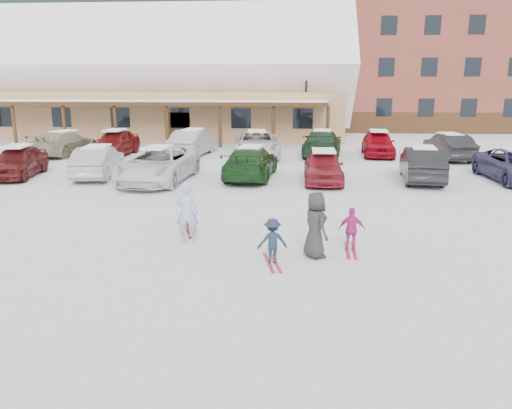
# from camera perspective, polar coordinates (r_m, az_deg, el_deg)

# --- Properties ---
(ground) EXTENTS (160.00, 160.00, 0.00)m
(ground) POSITION_cam_1_polar(r_m,az_deg,el_deg) (13.55, -1.58, -5.11)
(ground) COLOR white
(ground) RESTS_ON ground
(day_lodge) EXTENTS (29.12, 12.50, 10.38)m
(day_lodge) POSITION_cam_1_polar(r_m,az_deg,el_deg) (41.99, -10.27, 13.13)
(day_lodge) COLOR tan
(day_lodge) RESTS_ON ground
(alpine_hotel) EXTENTS (31.48, 14.01, 21.48)m
(alpine_hotel) POSITION_cam_1_polar(r_m,az_deg,el_deg) (52.53, 19.46, 17.84)
(alpine_hotel) COLOR brown
(alpine_hotel) RESTS_ON ground
(lamp_post) EXTENTS (0.50, 0.25, 5.92)m
(lamp_post) POSITION_cam_1_polar(r_m,az_deg,el_deg) (37.10, 5.74, 12.28)
(lamp_post) COLOR black
(lamp_post) RESTS_ON ground
(conifer_2) EXTENTS (5.28, 5.28, 12.24)m
(conifer_2) POSITION_cam_1_polar(r_m,az_deg,el_deg) (63.11, -26.47, 14.78)
(conifer_2) COLOR black
(conifer_2) RESTS_ON ground
(conifer_3) EXTENTS (3.96, 3.96, 9.18)m
(conifer_3) POSITION_cam_1_polar(r_m,az_deg,el_deg) (56.94, 9.24, 14.53)
(conifer_3) COLOR black
(conifer_3) RESTS_ON ground
(adult_skier) EXTENTS (0.66, 0.45, 1.76)m
(adult_skier) POSITION_cam_1_polar(r_m,az_deg,el_deg) (13.95, -7.88, -0.90)
(adult_skier) COLOR #9BAEDB
(adult_skier) RESTS_ON ground
(toddler_red) EXTENTS (0.44, 0.36, 0.83)m
(toddler_red) POSITION_cam_1_polar(r_m,az_deg,el_deg) (14.48, -8.16, -2.26)
(toddler_red) COLOR red
(toddler_red) RESTS_ON ground
(child_navy) EXTENTS (0.82, 0.57, 1.15)m
(child_navy) POSITION_cam_1_polar(r_m,az_deg,el_deg) (12.35, 1.88, -4.21)
(child_navy) COLOR #18253A
(child_navy) RESTS_ON ground
(skis_child_navy) EXTENTS (0.48, 1.41, 0.03)m
(skis_child_navy) POSITION_cam_1_polar(r_m,az_deg,el_deg) (12.54, 1.86, -6.65)
(skis_child_navy) COLOR #A81841
(skis_child_navy) RESTS_ON ground
(child_magenta) EXTENTS (0.72, 0.33, 1.20)m
(child_magenta) POSITION_cam_1_polar(r_m,az_deg,el_deg) (13.46, 10.88, -2.82)
(child_magenta) COLOR #BE297F
(child_magenta) RESTS_ON ground
(skis_child_magenta) EXTENTS (0.27, 1.41, 0.03)m
(skis_child_magenta) POSITION_cam_1_polar(r_m,az_deg,el_deg) (13.63, 10.77, -5.18)
(skis_child_magenta) COLOR #A81841
(skis_child_magenta) RESTS_ON ground
(bystander_dark) EXTENTS (0.88, 1.00, 1.72)m
(bystander_dark) POSITION_cam_1_polar(r_m,az_deg,el_deg) (12.78, 6.80, -2.35)
(bystander_dark) COLOR #2A292C
(bystander_dark) RESTS_ON ground
(parked_car_0) EXTENTS (2.32, 4.50, 1.46)m
(parked_car_0) POSITION_cam_1_polar(r_m,az_deg,el_deg) (26.04, -25.55, 4.46)
(parked_car_0) COLOR #581617
(parked_car_0) RESTS_ON ground
(parked_car_1) EXTENTS (2.05, 4.57, 1.46)m
(parked_car_1) POSITION_cam_1_polar(r_m,az_deg,el_deg) (24.56, -17.62, 4.67)
(parked_car_1) COLOR #A3A2A7
(parked_car_1) RESTS_ON ground
(parked_car_2) EXTENTS (3.03, 5.81, 1.56)m
(parked_car_2) POSITION_cam_1_polar(r_m,az_deg,el_deg) (22.74, -11.12, 4.50)
(parked_car_2) COLOR white
(parked_car_2) RESTS_ON ground
(parked_car_3) EXTENTS (2.47, 5.22, 1.47)m
(parked_car_3) POSITION_cam_1_polar(r_m,az_deg,el_deg) (23.17, -0.60, 4.82)
(parked_car_3) COLOR #163B17
(parked_car_3) RESTS_ON ground
(parked_car_4) EXTENTS (1.73, 4.21, 1.43)m
(parked_car_4) POSITION_cam_1_polar(r_m,az_deg,el_deg) (22.48, 7.69, 4.35)
(parked_car_4) COLOR maroon
(parked_car_4) RESTS_ON ground
(parked_car_5) EXTENTS (2.19, 4.81, 1.53)m
(parked_car_5) POSITION_cam_1_polar(r_m,az_deg,el_deg) (23.73, 18.44, 4.39)
(parked_car_5) COLOR black
(parked_car_5) RESTS_ON ground
(parked_car_7) EXTENTS (2.84, 5.31, 1.46)m
(parked_car_7) POSITION_cam_1_polar(r_m,az_deg,el_deg) (32.58, -20.99, 6.56)
(parked_car_7) COLOR #9B9677
(parked_car_7) RESTS_ON ground
(parked_car_8) EXTENTS (2.00, 4.60, 1.54)m
(parked_car_8) POSITION_cam_1_polar(r_m,az_deg,el_deg) (31.47, -15.76, 6.80)
(parked_car_8) COLOR maroon
(parked_car_8) RESTS_ON ground
(parked_car_9) EXTENTS (2.27, 4.95, 1.57)m
(parked_car_9) POSITION_cam_1_polar(r_m,az_deg,el_deg) (30.62, -7.20, 7.06)
(parked_car_9) COLOR #9F9FA3
(parked_car_9) RESTS_ON ground
(parked_car_10) EXTENTS (3.11, 5.84, 1.56)m
(parked_car_10) POSITION_cam_1_polar(r_m,az_deg,el_deg) (29.65, 0.08, 6.93)
(parked_car_10) COLOR silver
(parked_car_10) RESTS_ON ground
(parked_car_11) EXTENTS (2.75, 5.54, 1.55)m
(parked_car_11) POSITION_cam_1_polar(r_m,az_deg,el_deg) (30.35, 7.57, 6.96)
(parked_car_11) COLOR #1A3921
(parked_car_11) RESTS_ON ground
(parked_car_12) EXTENTS (2.11, 4.57, 1.52)m
(parked_car_12) POSITION_cam_1_polar(r_m,az_deg,el_deg) (31.03, 13.77, 6.81)
(parked_car_12) COLOR #A40718
(parked_car_12) RESTS_ON ground
(parked_car_13) EXTENTS (1.96, 4.61, 1.48)m
(parked_car_13) POSITION_cam_1_polar(r_m,az_deg,el_deg) (30.84, 21.18, 6.19)
(parked_car_13) COLOR black
(parked_car_13) RESTS_ON ground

